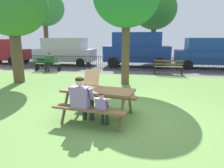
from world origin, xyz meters
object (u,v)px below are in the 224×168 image
at_px(pizza_box_open, 90,83).
at_px(far_tree_midleft, 155,10).
at_px(park_bench_left, 48,64).
at_px(parked_car_left, 65,51).
at_px(parked_car_right, 210,52).
at_px(far_tree_left, 44,8).
at_px(park_bench_center, 168,67).
at_px(tree_midground_left, 12,5).
at_px(picnic_table_foreground, 98,96).
at_px(adult_at_table, 82,98).
at_px(person_on_park_bench, 49,61).
at_px(child_at_table, 102,106).
at_px(parked_car_center, 137,49).
at_px(parked_car_far_left, 4,51).
at_px(pizza_slice_on_table, 73,87).

height_order(pizza_box_open, far_tree_midleft, far_tree_midleft).
relative_size(park_bench_left, far_tree_midleft, 0.25).
bearing_deg(park_bench_left, far_tree_midleft, 48.87).
height_order(parked_car_left, parked_car_right, same).
bearing_deg(far_tree_left, park_bench_center, -33.75).
bearing_deg(far_tree_midleft, tree_midground_left, -119.90).
distance_m(picnic_table_foreground, adult_at_table, 0.55).
xyz_separation_m(person_on_park_bench, far_tree_left, (-4.15, 7.69, 4.33)).
bearing_deg(pizza_box_open, parked_car_left, 116.24).
xyz_separation_m(far_tree_left, far_tree_midleft, (10.77, 0.00, -0.41)).
height_order(adult_at_table, park_bench_left, adult_at_table).
bearing_deg(tree_midground_left, pizza_box_open, -37.44).
height_order(pizza_box_open, parked_car_left, parked_car_left).
xyz_separation_m(child_at_table, parked_car_left, (-5.39, 10.65, 0.58)).
xyz_separation_m(pizza_box_open, adult_at_table, (-0.01, -0.63, -0.22)).
bearing_deg(child_at_table, parked_car_center, 89.08).
bearing_deg(park_bench_center, tree_midground_left, -154.35).
height_order(child_at_table, park_bench_left, child_at_table).
distance_m(parked_car_right, far_tree_left, 15.79).
relative_size(pizza_box_open, person_on_park_bench, 0.49).
bearing_deg(tree_midground_left, picnic_table_foreground, -37.12).
xyz_separation_m(park_bench_left, person_on_park_bench, (0.11, 0.02, 0.24)).
height_order(adult_at_table, tree_midground_left, tree_midground_left).
bearing_deg(adult_at_table, person_on_park_bench, 122.00).
height_order(park_bench_left, far_tree_left, far_tree_left).
distance_m(adult_at_table, parked_car_center, 10.59).
bearing_deg(person_on_park_bench, pizza_box_open, -55.66).
bearing_deg(parked_car_far_left, pizza_box_open, -44.18).
bearing_deg(child_at_table, picnic_table_foreground, 112.48).
relative_size(adult_at_table, parked_car_left, 0.26).
height_order(park_bench_center, person_on_park_bench, person_on_park_bench).
bearing_deg(parked_car_left, pizza_box_open, -63.76).
bearing_deg(far_tree_left, person_on_park_bench, -61.64).
bearing_deg(parked_car_center, tree_midground_left, -128.67).
xyz_separation_m(child_at_table, parked_car_far_left, (-10.71, 10.65, 0.49)).
height_order(picnic_table_foreground, pizza_slice_on_table, pizza_slice_on_table).
xyz_separation_m(parked_car_far_left, parked_car_right, (15.91, 0.00, 0.09)).
bearing_deg(picnic_table_foreground, parked_car_left, 117.10).
xyz_separation_m(parked_car_center, parked_car_right, (5.03, 0.00, -0.21)).
height_order(pizza_box_open, child_at_table, pizza_box_open).
relative_size(picnic_table_foreground, adult_at_table, 1.67).
bearing_deg(parked_car_right, far_tree_left, 162.21).
distance_m(picnic_table_foreground, parked_car_right, 11.46).
bearing_deg(parked_car_right, picnic_table_foreground, -118.30).
relative_size(adult_at_table, far_tree_left, 0.17).
relative_size(parked_car_far_left, parked_car_right, 0.87).
bearing_deg(tree_midground_left, park_bench_left, 95.33).
bearing_deg(picnic_table_foreground, park_bench_center, 71.27).
distance_m(adult_at_table, child_at_table, 0.54).
bearing_deg(pizza_slice_on_table, far_tree_midleft, 80.96).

